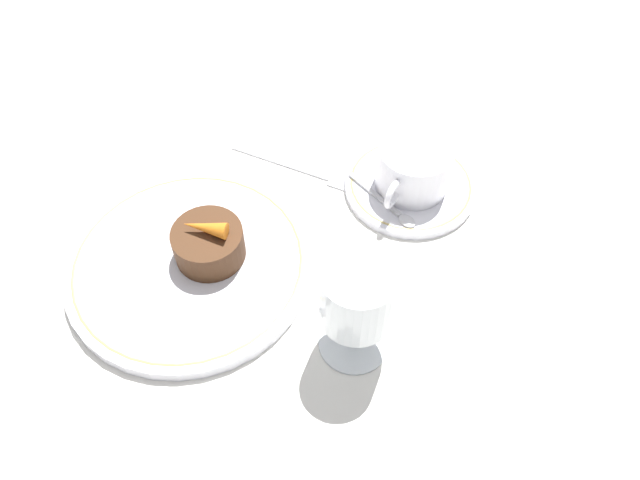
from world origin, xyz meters
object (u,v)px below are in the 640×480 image
at_px(coffee_cup, 414,166).
at_px(dinner_plate, 189,265).
at_px(wine_glass, 357,299).
at_px(dessert_cake, 206,247).
at_px(fork, 315,173).

bearing_deg(coffee_cup, dinner_plate, -33.70).
height_order(coffee_cup, wine_glass, wine_glass).
bearing_deg(dinner_plate, coffee_cup, 146.30).
bearing_deg(dessert_cake, dinner_plate, -43.64).
distance_m(coffee_cup, fork, 0.12).
bearing_deg(fork, wine_glass, 41.27).
xyz_separation_m(fork, dessert_cake, (0.17, -0.03, 0.03)).
distance_m(wine_glass, fork, 0.25).
relative_size(coffee_cup, dessert_cake, 1.49).
bearing_deg(fork, coffee_cup, 108.99).
distance_m(dinner_plate, coffee_cup, 0.28).
distance_m(coffee_cup, dessert_cake, 0.25).
height_order(wine_glass, dessert_cake, wine_glass).
distance_m(dinner_plate, fork, 0.19).
distance_m(coffee_cup, wine_glass, 0.22).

